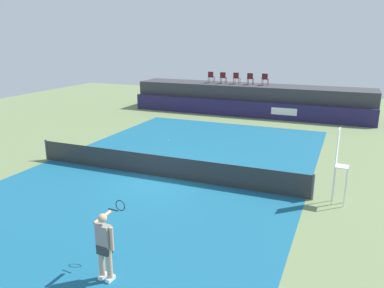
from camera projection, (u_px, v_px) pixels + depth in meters
The scene contains 15 objects.
ground_plane at pixel (189, 157), 19.00m from camera, with size 48.00×48.00×0.00m, color #6B7F51.
court_inner at pixel (161, 177), 16.33m from camera, with size 12.00×22.00×0.00m, color #16597A.
sponsor_wall at pixel (244, 109), 28.16m from camera, with size 18.00×0.22×1.20m.
spectator_platform at pixel (251, 99), 29.63m from camera, with size 18.00×2.80×2.20m, color #38383D.
spectator_chair_far_left at pixel (211, 77), 30.33m from camera, with size 0.44×0.44×0.89m.
spectator_chair_left at pixel (223, 77), 29.87m from camera, with size 0.46×0.46×0.89m.
spectator_chair_center at pixel (236, 78), 29.57m from camera, with size 0.47×0.47×0.89m.
spectator_chair_right at pixel (250, 78), 29.16m from camera, with size 0.45×0.45×0.89m.
spectator_chair_far_right at pixel (265, 79), 28.84m from camera, with size 0.45×0.45×0.89m.
umpire_chair at pixel (339, 161), 13.33m from camera, with size 0.47×0.47×2.76m.
tennis_net at pixel (161, 166), 16.20m from camera, with size 12.40×0.02×0.95m, color #2D2D2D.
net_post_near at pixel (47, 150), 18.49m from camera, with size 0.10×0.10×1.00m, color #4C4C51.
net_post_far at pixel (313, 187), 13.91m from camera, with size 0.10×0.10×1.00m, color #4C4C51.
tennis_player at pixel (105, 244), 9.23m from camera, with size 0.62×1.17×1.77m.
tennis_ball at pixel (168, 141), 21.84m from camera, with size 0.07×0.07×0.07m, color #D8EA33.
Camera 1 is at (7.11, -13.65, 5.80)m, focal length 35.77 mm.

